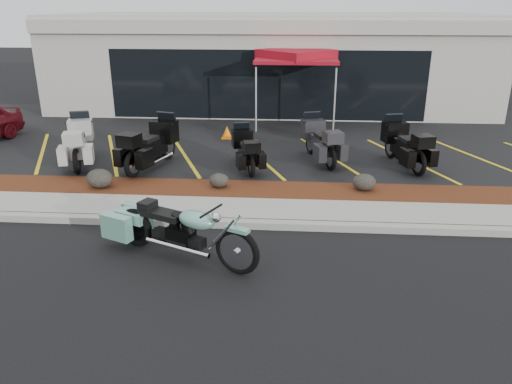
# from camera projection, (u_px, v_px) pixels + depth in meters

# --- Properties ---
(ground) EXTENTS (90.00, 90.00, 0.00)m
(ground) POSITION_uv_depth(u_px,v_px,m) (237.00, 246.00, 9.64)
(ground) COLOR black
(ground) RESTS_ON ground
(curb) EXTENTS (24.00, 0.25, 0.15)m
(curb) POSITION_uv_depth(u_px,v_px,m) (242.00, 224.00, 10.45)
(curb) COLOR gray
(curb) RESTS_ON ground
(sidewalk) EXTENTS (24.00, 1.20, 0.15)m
(sidewalk) POSITION_uv_depth(u_px,v_px,m) (245.00, 211.00, 11.10)
(sidewalk) COLOR gray
(sidewalk) RESTS_ON ground
(mulch_bed) EXTENTS (24.00, 1.20, 0.16)m
(mulch_bed) POSITION_uv_depth(u_px,v_px,m) (249.00, 192.00, 12.22)
(mulch_bed) COLOR #3A160D
(mulch_bed) RESTS_ON ground
(upper_lot) EXTENTS (26.00, 9.60, 0.15)m
(upper_lot) POSITION_uv_depth(u_px,v_px,m) (263.00, 137.00, 17.26)
(upper_lot) COLOR black
(upper_lot) RESTS_ON ground
(dealership_building) EXTENTS (18.00, 8.16, 4.00)m
(dealership_building) POSITION_uv_depth(u_px,v_px,m) (271.00, 60.00, 22.42)
(dealership_building) COLOR gray
(dealership_building) RESTS_ON ground
(boulder_left) EXTENTS (0.65, 0.54, 0.46)m
(boulder_left) POSITION_uv_depth(u_px,v_px,m) (100.00, 178.00, 12.20)
(boulder_left) COLOR black
(boulder_left) RESTS_ON mulch_bed
(boulder_mid) EXTENTS (0.49, 0.41, 0.35)m
(boulder_mid) POSITION_uv_depth(u_px,v_px,m) (219.00, 180.00, 12.23)
(boulder_mid) COLOR black
(boulder_mid) RESTS_ON mulch_bed
(boulder_right) EXTENTS (0.57, 0.47, 0.40)m
(boulder_right) POSITION_uv_depth(u_px,v_px,m) (364.00, 182.00, 12.03)
(boulder_right) COLOR black
(boulder_right) RESTS_ON mulch_bed
(hero_cruiser) EXTENTS (3.26, 2.08, 1.13)m
(hero_cruiser) POSITION_uv_depth(u_px,v_px,m) (237.00, 245.00, 8.45)
(hero_cruiser) COLOR #6DAA95
(hero_cruiser) RESTS_ON ground
(touring_white) EXTENTS (1.52, 2.49, 1.36)m
(touring_white) POSITION_uv_depth(u_px,v_px,m) (82.00, 134.00, 14.59)
(touring_white) COLOR beige
(touring_white) RESTS_ON upper_lot
(touring_black_front) EXTENTS (1.58, 2.57, 1.40)m
(touring_black_front) POSITION_uv_depth(u_px,v_px,m) (167.00, 136.00, 14.28)
(touring_black_front) COLOR black
(touring_black_front) RESTS_ON upper_lot
(touring_black_mid) EXTENTS (1.26, 2.10, 1.15)m
(touring_black_mid) POSITION_uv_depth(u_px,v_px,m) (242.00, 142.00, 14.15)
(touring_black_mid) COLOR black
(touring_black_mid) RESTS_ON upper_lot
(touring_grey) EXTENTS (1.48, 2.38, 1.29)m
(touring_grey) POSITION_uv_depth(u_px,v_px,m) (311.00, 133.00, 14.81)
(touring_grey) COLOR #29292D
(touring_grey) RESTS_ON upper_lot
(touring_black_rear) EXTENTS (1.43, 2.42, 1.32)m
(touring_black_rear) POSITION_uv_depth(u_px,v_px,m) (392.00, 136.00, 14.39)
(touring_black_rear) COLOR black
(touring_black_rear) RESTS_ON upper_lot
(traffic_cone) EXTENTS (0.42, 0.42, 0.41)m
(traffic_cone) POSITION_uv_depth(u_px,v_px,m) (227.00, 132.00, 16.72)
(traffic_cone) COLOR orange
(traffic_cone) RESTS_ON upper_lot
(popup_canopy) EXTENTS (3.22, 3.22, 2.71)m
(popup_canopy) POSITION_uv_depth(u_px,v_px,m) (296.00, 57.00, 18.00)
(popup_canopy) COLOR silver
(popup_canopy) RESTS_ON upper_lot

